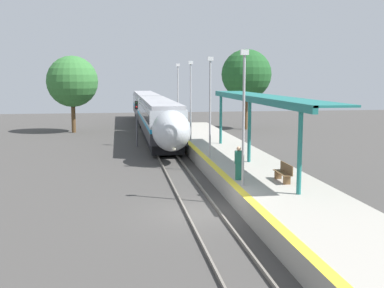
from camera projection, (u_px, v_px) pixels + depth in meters
name	position (u px, v px, depth m)	size (l,w,h in m)	color
ground_plane	(202.00, 213.00, 21.19)	(120.00, 120.00, 0.00)	#423F3D
rail_left	(186.00, 212.00, 21.08)	(0.08, 90.00, 0.15)	slate
rail_right	(218.00, 210.00, 21.29)	(0.08, 90.00, 0.15)	slate
train	(152.00, 112.00, 50.99)	(2.77, 41.00, 3.86)	black
platform_right	(285.00, 199.00, 21.70)	(4.55, 64.00, 0.93)	#9E998E
platform_bench	(284.00, 172.00, 23.16)	(0.44, 1.67, 0.89)	brown
person_waiting	(239.00, 163.00, 23.52)	(0.36, 0.22, 1.66)	#1E604C
railway_signal	(137.00, 118.00, 41.00)	(0.28, 0.28, 3.91)	#59595E
lamppost_near	(244.00, 110.00, 21.91)	(0.36, 0.20, 6.23)	#9E9EA3
lamppost_mid	(210.00, 101.00, 29.87)	(0.36, 0.20, 6.23)	#9E9EA3
lamppost_far	(191.00, 96.00, 37.83)	(0.36, 0.20, 6.23)	#9E9EA3
lamppost_farthest	(178.00, 93.00, 45.79)	(0.36, 0.20, 6.23)	#9E9EA3
station_canopy	(259.00, 100.00, 28.17)	(2.02, 19.04, 3.92)	#1E6B66
background_tree_left	(72.00, 82.00, 50.78)	(5.39, 5.39, 8.13)	brown
background_tree_right	(246.00, 74.00, 53.77)	(5.59, 5.59, 8.99)	brown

